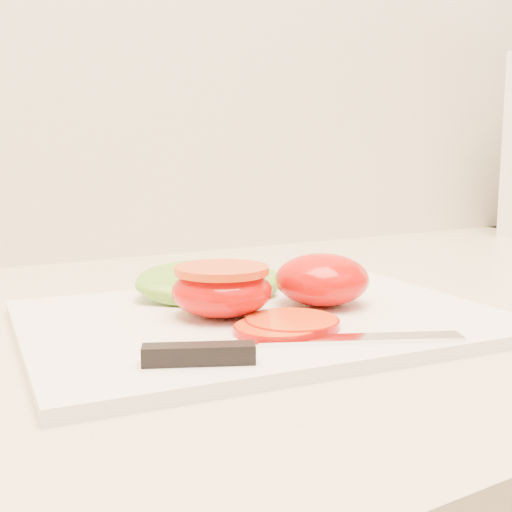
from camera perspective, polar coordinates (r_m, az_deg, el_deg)
cutting_board at (r=0.51m, az=0.58°, el=-5.66°), size 0.40×0.31×0.01m
tomato_half_dome at (r=0.54m, az=5.89°, el=-2.08°), size 0.08×0.08×0.04m
tomato_half_cut at (r=0.50m, az=-3.05°, el=-2.91°), size 0.08×0.08×0.04m
tomato_slice_0 at (r=0.47m, az=3.21°, el=-5.96°), size 0.07×0.07×0.01m
tomato_slice_1 at (r=0.46m, az=1.84°, el=-6.53°), size 0.06×0.06×0.01m
lettuce_leaf_0 at (r=0.57m, az=-4.06°, el=-2.34°), size 0.15×0.11×0.03m
knife at (r=0.41m, az=0.97°, el=-8.15°), size 0.22×0.08×0.01m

